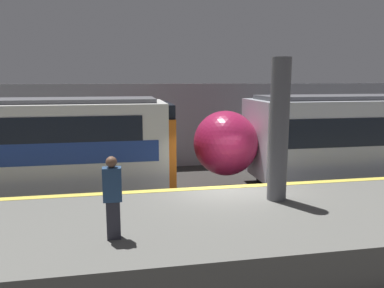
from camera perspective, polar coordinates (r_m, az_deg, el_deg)
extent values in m
plane|color=#33302D|center=(12.07, 4.92, -11.07)|extent=(120.00, 120.00, 0.00)
cube|color=slate|center=(9.79, 8.76, -13.05)|extent=(40.00, 4.72, 1.03)
cube|color=#EAD14C|center=(11.60, 5.20, -6.55)|extent=(40.00, 0.30, 0.01)
cube|color=#939399|center=(18.48, -0.99, 2.87)|extent=(50.00, 0.15, 4.08)
cylinder|color=#56565B|center=(10.28, 13.10, 2.03)|extent=(0.52, 0.52, 3.84)
ellipsoid|color=#B21E4C|center=(14.25, 5.11, 0.15)|extent=(2.42, 2.69, 2.45)
sphere|color=#F2EFCC|center=(14.11, 1.37, -1.73)|extent=(0.20, 0.20, 0.20)
cube|color=orange|center=(13.84, -3.74, -0.50)|extent=(0.25, 2.86, 2.33)
cube|color=black|center=(13.68, -3.80, 4.31)|extent=(0.25, 2.57, 0.93)
sphere|color=#EA4C42|center=(13.30, -2.72, -2.71)|extent=(0.18, 0.18, 0.18)
sphere|color=#EA4C42|center=(14.58, -3.43, -1.60)|extent=(0.18, 0.18, 0.18)
cube|color=#2D2D38|center=(8.07, -11.87, -11.22)|extent=(0.28, 0.20, 0.81)
cube|color=navy|center=(7.83, -12.07, -6.03)|extent=(0.38, 0.24, 0.71)
sphere|color=brown|center=(7.72, -12.19, -2.69)|extent=(0.23, 0.23, 0.23)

